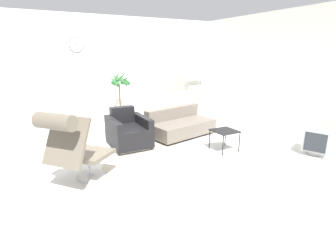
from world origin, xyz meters
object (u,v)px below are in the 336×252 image
object	(u,v)px
armchair_red	(128,133)
shelf_unit	(186,81)
lounge_chair	(72,141)
side_table	(225,132)
crt_television	(318,140)
potted_plant	(120,101)
couch_low	(180,125)

from	to	relation	value
armchair_red	shelf_unit	bearing A→B (deg)	-142.95
lounge_chair	armchair_red	xyz separation A→B (m)	(1.27, 1.25, -0.40)
armchair_red	side_table	bearing A→B (deg)	144.39
lounge_chair	crt_television	distance (m)	4.37
lounge_chair	potted_plant	bearing A→B (deg)	109.56
armchair_red	potted_plant	distance (m)	1.72
lounge_chair	side_table	world-z (taller)	lounge_chair
armchair_red	crt_television	size ratio (longest dim) A/B	1.44
side_table	couch_low	bearing A→B (deg)	101.29
side_table	shelf_unit	size ratio (longest dim) A/B	0.23
couch_low	potted_plant	size ratio (longest dim) A/B	1.13
armchair_red	couch_low	distance (m)	1.32
lounge_chair	shelf_unit	size ratio (longest dim) A/B	0.59
couch_low	crt_television	bearing A→B (deg)	115.52
crt_television	armchair_red	bearing A→B (deg)	31.15
side_table	armchair_red	bearing A→B (deg)	143.98
side_table	shelf_unit	xyz separation A→B (m)	(1.08, 3.11, 0.65)
couch_low	shelf_unit	world-z (taller)	shelf_unit
armchair_red	potted_plant	world-z (taller)	potted_plant
armchair_red	couch_low	bearing A→B (deg)	-173.78
crt_television	potted_plant	distance (m)	4.58
potted_plant	shelf_unit	world-z (taller)	shelf_unit
armchair_red	potted_plant	bearing A→B (deg)	-103.56
armchair_red	lounge_chair	bearing A→B (deg)	45.01
side_table	shelf_unit	distance (m)	3.36
armchair_red	shelf_unit	size ratio (longest dim) A/B	0.47
side_table	potted_plant	bearing A→B (deg)	112.70
side_table	shelf_unit	world-z (taller)	shelf_unit
armchair_red	side_table	xyz separation A→B (m)	(1.57, -1.14, 0.08)
lounge_chair	couch_low	distance (m)	2.96
potted_plant	shelf_unit	distance (m)	2.30
lounge_chair	potted_plant	world-z (taller)	potted_plant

